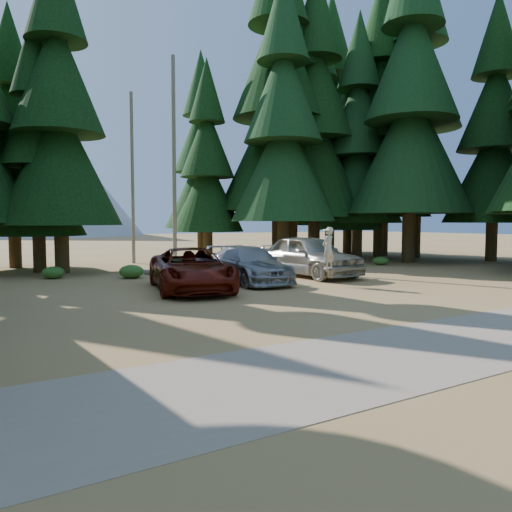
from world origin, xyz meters
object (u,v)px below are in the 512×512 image
object	(u,v)px
silver_minivan_right	(309,256)
frisbee_player	(328,248)
log_left	(200,268)
red_pickup	(191,269)
log_mid	(174,272)
log_right	(261,264)
silver_minivan_center	(249,265)

from	to	relation	value
silver_minivan_right	frisbee_player	bearing A→B (deg)	-117.02
log_left	frisbee_player	bearing A→B (deg)	-107.63
red_pickup	log_mid	size ratio (longest dim) A/B	1.90
frisbee_player	log_left	xyz separation A→B (m)	(-1.82, 7.75, -1.31)
log_mid	silver_minivan_right	bearing A→B (deg)	2.79
log_left	silver_minivan_right	bearing A→B (deg)	-88.04
red_pickup	log_mid	bearing A→B (deg)	88.62
frisbee_player	log_right	distance (m)	8.25
frisbee_player	log_left	world-z (taller)	frisbee_player
frisbee_player	log_mid	distance (m)	7.70
log_left	log_right	size ratio (longest dim) A/B	0.88
log_left	red_pickup	bearing A→B (deg)	-148.49
log_mid	log_right	distance (m)	5.72
silver_minivan_center	log_mid	distance (m)	4.60
silver_minivan_center	frisbee_player	bearing A→B (deg)	-42.23
silver_minivan_center	log_right	world-z (taller)	silver_minivan_center
red_pickup	frisbee_player	world-z (taller)	frisbee_player
frisbee_player	log_right	xyz separation A→B (m)	(1.94, 7.91, -1.31)
frisbee_player	log_mid	world-z (taller)	frisbee_player
silver_minivan_right	silver_minivan_center	bearing A→B (deg)	-173.51
silver_minivan_center	frisbee_player	distance (m)	3.27
silver_minivan_center	log_mid	size ratio (longest dim) A/B	1.74
red_pickup	silver_minivan_right	bearing A→B (deg)	27.35
silver_minivan_center	silver_minivan_right	xyz separation A→B (m)	(3.48, 0.56, 0.21)
silver_minivan_center	log_right	size ratio (longest dim) A/B	1.12
red_pickup	frisbee_player	distance (m)	5.37
red_pickup	frisbee_player	xyz separation A→B (m)	(5.13, -1.43, 0.69)
silver_minivan_right	log_mid	bearing A→B (deg)	140.15
frisbee_player	log_mid	bearing A→B (deg)	-80.77
log_right	silver_minivan_center	bearing A→B (deg)	-153.01
silver_minivan_right	frisbee_player	size ratio (longest dim) A/B	3.39
silver_minivan_right	log_left	xyz separation A→B (m)	(-3.13, 4.86, -0.80)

